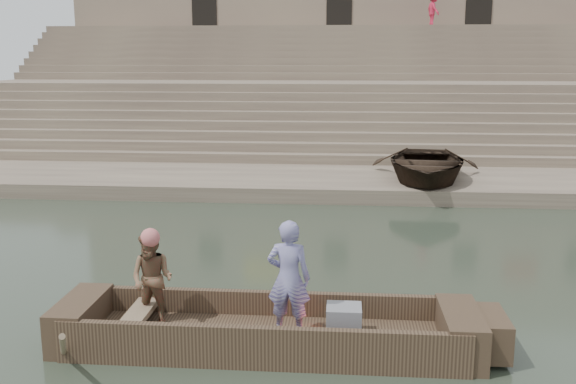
# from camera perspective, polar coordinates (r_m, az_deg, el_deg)

# --- Properties ---
(ground) EXTENTS (120.00, 120.00, 0.00)m
(ground) POSITION_cam_1_polar(r_m,az_deg,el_deg) (11.49, 13.14, -8.02)
(ground) COLOR #252F23
(ground) RESTS_ON ground
(lower_landing) EXTENTS (32.00, 4.00, 0.40)m
(lower_landing) POSITION_cam_1_polar(r_m,az_deg,el_deg) (19.12, 9.82, 0.70)
(lower_landing) COLOR gray
(lower_landing) RESTS_ON ground
(mid_landing) EXTENTS (32.00, 3.00, 2.80)m
(mid_landing) POSITION_cam_1_polar(r_m,az_deg,el_deg) (26.36, 8.55, 6.42)
(mid_landing) COLOR gray
(mid_landing) RESTS_ON ground
(upper_landing) EXTENTS (32.00, 3.00, 5.20)m
(upper_landing) POSITION_cam_1_polar(r_m,az_deg,el_deg) (33.26, 7.86, 9.62)
(upper_landing) COLOR gray
(upper_landing) RESTS_ON ground
(ghat_steps) EXTENTS (32.00, 11.00, 5.20)m
(ghat_steps) POSITION_cam_1_polar(r_m,az_deg,el_deg) (28.01, 8.36, 7.56)
(ghat_steps) COLOR gray
(ghat_steps) RESTS_ON ground
(building_wall) EXTENTS (32.00, 5.07, 11.20)m
(building_wall) POSITION_cam_1_polar(r_m,az_deg,el_deg) (37.27, 7.68, 14.47)
(building_wall) COLOR gray
(building_wall) RESTS_ON ground
(main_rowboat) EXTENTS (5.00, 1.30, 0.22)m
(main_rowboat) POSITION_cam_1_polar(r_m,az_deg,el_deg) (8.97, -1.94, -12.76)
(main_rowboat) COLOR brown
(main_rowboat) RESTS_ON ground
(rowboat_trim) EXTENTS (6.04, 2.63, 1.95)m
(rowboat_trim) POSITION_cam_1_polar(r_m,az_deg,el_deg) (8.86, -0.57, -11.67)
(rowboat_trim) COLOR brown
(rowboat_trim) RESTS_ON ground
(standing_man) EXTENTS (0.60, 0.42, 1.56)m
(standing_man) POSITION_cam_1_polar(r_m,az_deg,el_deg) (8.56, 0.06, -7.54)
(standing_man) COLOR navy
(standing_man) RESTS_ON main_rowboat
(rowing_man) EXTENTS (0.71, 0.61, 1.28)m
(rowing_man) POSITION_cam_1_polar(r_m,az_deg,el_deg) (9.14, -11.78, -7.44)
(rowing_man) COLOR #246D42
(rowing_man) RESTS_ON main_rowboat
(television) EXTENTS (0.46, 0.42, 0.40)m
(television) POSITION_cam_1_polar(r_m,az_deg,el_deg) (8.79, 4.82, -11.12)
(television) COLOR gray
(television) RESTS_ON main_rowboat
(beached_rowboat) EXTENTS (3.60, 4.72, 0.91)m
(beached_rowboat) POSITION_cam_1_polar(r_m,az_deg,el_deg) (18.72, 11.91, 2.43)
(beached_rowboat) COLOR #2D2116
(beached_rowboat) RESTS_ON lower_landing
(pedestrian) EXTENTS (0.85, 1.14, 1.58)m
(pedestrian) POSITION_cam_1_polar(r_m,az_deg,el_deg) (33.47, 12.58, 15.28)
(pedestrian) COLOR #BE203C
(pedestrian) RESTS_ON upper_landing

